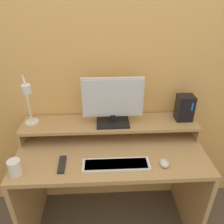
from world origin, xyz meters
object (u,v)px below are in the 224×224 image
desk_lamp (29,102)px  router_dock (185,108)px  monitor (113,102)px  mouse (164,163)px  mug (15,168)px  remote_control (62,164)px  keyboard (116,165)px

desk_lamp → router_dock: 1.07m
monitor → desk_lamp: (-0.55, -0.04, 0.03)m
desk_lamp → mouse: (0.85, -0.28, -0.30)m
router_dock → desk_lamp: bearing=-176.0°
desk_lamp → mug: (-0.04, -0.31, -0.27)m
mouse → remote_control: (-0.63, 0.03, -0.01)m
monitor → desk_lamp: size_ratio=1.16×
desk_lamp → keyboard: bearing=-26.2°
router_dock → keyboard: (-0.52, -0.35, -0.20)m
mug → desk_lamp: bearing=82.2°
mug → mouse: bearing=1.8°
router_dock → keyboard: router_dock is taller
router_dock → mug: size_ratio=1.92×
monitor → remote_control: monitor is taller
desk_lamp → mouse: size_ratio=4.69×
router_dock → monitor: bearing=-176.7°
desk_lamp → mouse: 0.94m
router_dock → mug: (-1.11, -0.38, -0.16)m
keyboard → mouse: bearing=-1.6°
keyboard → mouse: size_ratio=5.45×
keyboard → router_dock: bearing=33.8°
mouse → keyboard: bearing=178.4°
desk_lamp → remote_control: bearing=-49.1°
desk_lamp → router_dock: desk_lamp is taller
router_dock → remote_control: router_dock is taller
desk_lamp → router_dock: (1.07, 0.07, -0.11)m
mug → router_dock: bearing=19.0°
monitor → mug: size_ratio=4.22×
monitor → keyboard: bearing=-89.3°
mouse → desk_lamp: bearing=161.8°
desk_lamp → mug: 0.41m
monitor → remote_control: size_ratio=2.79×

